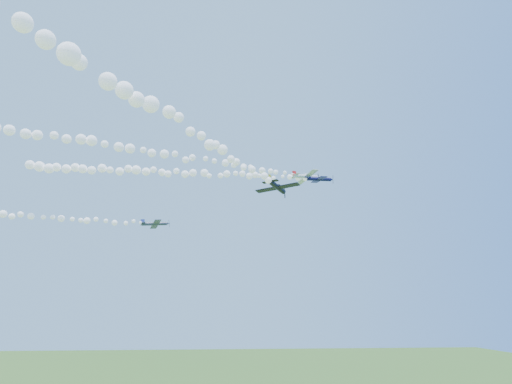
{
  "coord_description": "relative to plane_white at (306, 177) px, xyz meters",
  "views": [
    {
      "loc": [
        -6.77,
        -98.82,
        20.39
      ],
      "look_at": [
        1.31,
        -5.75,
        45.62
      ],
      "focal_mm": 30.0,
      "sensor_mm": 36.0,
      "label": 1
    }
  ],
  "objects": [
    {
      "name": "plane_white",
      "position": [
        0.0,
        0.0,
        0.0
      ],
      "size": [
        7.85,
        8.26,
        2.51
      ],
      "rotation": [
        -0.2,
        -0.09,
        0.4
      ],
      "color": "silver"
    },
    {
      "name": "smoke_trail_navy",
      "position": [
        -32.31,
        -2.61,
        -0.68
      ],
      "size": [
        66.23,
        8.14,
        3.07
      ],
      "primitive_type": null,
      "color": "white"
    },
    {
      "name": "smoke_trail_grey",
      "position": [
        -68.88,
        -4.29,
        -11.82
      ],
      "size": [
        59.57,
        20.87,
        3.23
      ],
      "primitive_type": null,
      "color": "white"
    },
    {
      "name": "smoke_trail_white",
      "position": [
        -40.91,
        -17.29,
        -0.33
      ],
      "size": [
        77.65,
        34.51,
        3.3
      ],
      "primitive_type": null,
      "color": "white"
    },
    {
      "name": "smoke_trail_black",
      "position": [
        -31.92,
        -67.19,
        -12.22
      ],
      "size": [
        39.44,
        67.14,
        2.94
      ],
      "primitive_type": null,
      "color": "white"
    },
    {
      "name": "plane_navy",
      "position": [
        3.15,
        0.33,
        -0.47
      ],
      "size": [
        7.89,
        8.31,
        2.31
      ],
      "rotation": [
        0.11,
        -0.01,
        0.08
      ],
      "color": "#0D0D3C"
    },
    {
      "name": "plane_grey",
      "position": [
        -37.11,
        5.88,
        -11.4
      ],
      "size": [
        7.17,
        7.6,
        2.01
      ],
      "rotation": [
        -0.12,
        -0.09,
        0.31
      ],
      "color": "#373B50"
    },
    {
      "name": "plane_black",
      "position": [
        -11.8,
        -31.93,
        -11.98
      ],
      "size": [
        7.28,
        6.86,
        2.47
      ],
      "rotation": [
        -0.07,
        0.04,
        1.05
      ],
      "color": "black"
    }
  ]
}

